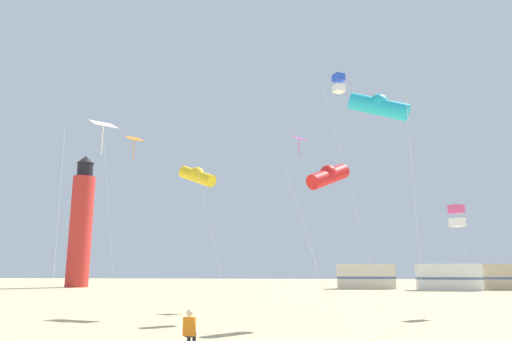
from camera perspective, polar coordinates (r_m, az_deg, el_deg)
kite_flyer_standing at (r=14.55m, az=-7.99°, el=-18.38°), size 0.35×0.51×1.16m
kite_tube_gold at (r=26.71m, az=-7.12°, el=-0.63°), size 3.10×2.80×8.13m
kite_diamond_white at (r=19.04m, az=-18.26°, el=4.53°), size 2.43×2.43×7.96m
kite_diamond_orange at (r=27.46m, az=-14.68°, el=2.97°), size 2.34×2.34×9.72m
kite_diamond_magenta at (r=32.11m, az=5.21°, el=3.10°), size 3.25×2.32×11.24m
kite_tube_scarlet at (r=21.69m, az=8.73°, el=-0.61°), size 3.02×3.11×7.16m
kite_box_blue at (r=29.54m, az=9.97°, el=10.28°), size 3.00×2.21×13.92m
kite_tube_cyan at (r=20.19m, az=14.61°, el=7.57°), size 2.72×2.24×9.57m
kite_box_rainbow at (r=27.07m, az=23.09°, el=-5.06°), size 2.58×1.86×5.61m
lighthouse_distant at (r=64.64m, az=-20.39°, el=-6.10°), size 2.80×2.80×16.80m
rv_van_cream at (r=57.15m, az=13.11°, el=-12.36°), size 6.53×2.60×2.80m
rv_van_white at (r=55.77m, az=22.21°, el=-11.84°), size 6.52×2.58×2.80m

